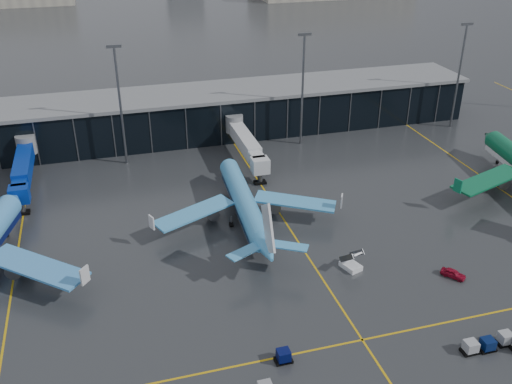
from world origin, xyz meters
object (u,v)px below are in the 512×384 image
object	(u,v)px
service_van_red	(453,273)
baggage_carts	(428,361)
airliner_klm_near	(244,190)
mobile_airstair	(351,264)

from	to	relation	value
service_van_red	baggage_carts	bearing A→B (deg)	-168.28
airliner_klm_near	baggage_carts	size ratio (longest dim) A/B	1.10
airliner_klm_near	baggage_carts	distance (m)	43.02
baggage_carts	mobile_airstair	distance (m)	21.74
airliner_klm_near	mobile_airstair	distance (m)	23.19
airliner_klm_near	baggage_carts	xyz separation A→B (m)	(12.58, -40.80, -5.22)
airliner_klm_near	baggage_carts	bearing A→B (deg)	-69.87
mobile_airstair	service_van_red	size ratio (longest dim) A/B	1.00
baggage_carts	mobile_airstair	bearing A→B (deg)	91.22
airliner_klm_near	mobile_airstair	bearing A→B (deg)	-54.56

